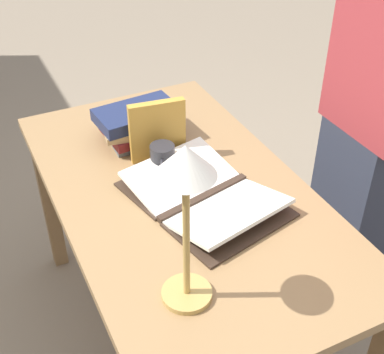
# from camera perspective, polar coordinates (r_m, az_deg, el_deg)

# --- Properties ---
(ground_plane) EXTENTS (12.00, 12.00, 0.00)m
(ground_plane) POSITION_cam_1_polar(r_m,az_deg,el_deg) (2.31, -0.93, -16.66)
(ground_plane) COLOR gray
(reading_desk) EXTENTS (1.41, 0.79, 0.77)m
(reading_desk) POSITION_cam_1_polar(r_m,az_deg,el_deg) (1.82, -1.13, -3.91)
(reading_desk) COLOR #937047
(reading_desk) RESTS_ON ground_plane
(open_book) EXTENTS (0.57, 0.47, 0.06)m
(open_book) POSITION_cam_1_polar(r_m,az_deg,el_deg) (1.71, 1.24, -1.98)
(open_book) COLOR #38281E
(open_book) RESTS_ON reading_desk
(book_stack_tall) EXTENTS (0.25, 0.31, 0.13)m
(book_stack_tall) POSITION_cam_1_polar(r_m,az_deg,el_deg) (2.00, -5.83, 5.72)
(book_stack_tall) COLOR slate
(book_stack_tall) RESTS_ON reading_desk
(book_standing_upright) EXTENTS (0.05, 0.20, 0.22)m
(book_standing_upright) POSITION_cam_1_polar(r_m,az_deg,el_deg) (1.86, -3.71, 4.94)
(book_standing_upright) COLOR #BC8933
(book_standing_upright) RESTS_ON reading_desk
(reading_lamp) EXTENTS (0.14, 0.14, 0.47)m
(reading_lamp) POSITION_cam_1_polar(r_m,az_deg,el_deg) (1.19, -0.66, -1.27)
(reading_lamp) COLOR tan
(reading_lamp) RESTS_ON reading_desk
(coffee_mug) EXTENTS (0.11, 0.08, 0.10)m
(coffee_mug) POSITION_cam_1_polar(r_m,az_deg,el_deg) (1.82, -3.16, 1.92)
(coffee_mug) COLOR #28282D
(coffee_mug) RESTS_ON reading_desk
(person_reader) EXTENTS (0.36, 0.22, 1.75)m
(person_reader) POSITION_cam_1_polar(r_m,az_deg,el_deg) (2.04, 18.62, 5.67)
(person_reader) COLOR #2D3342
(person_reader) RESTS_ON ground_plane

